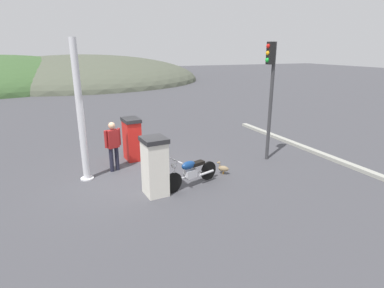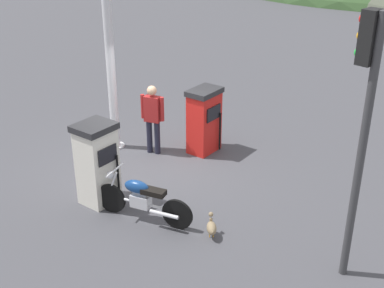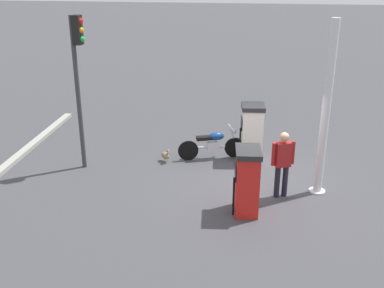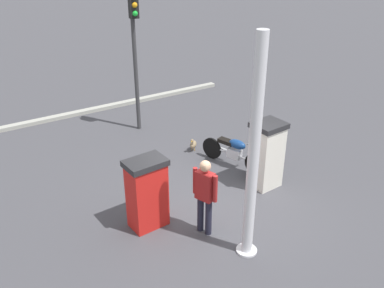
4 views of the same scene
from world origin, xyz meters
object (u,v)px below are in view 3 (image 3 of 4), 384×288
at_px(fuel_pump_far, 247,181).
at_px(wandering_duck, 165,155).
at_px(roadside_traffic_light, 78,68).
at_px(fuel_pump_near, 252,132).
at_px(canopy_support_pole, 325,114).
at_px(attendant_person, 283,161).
at_px(motorcycle_near_pump, 213,143).

bearing_deg(fuel_pump_far, wandering_duck, -46.23).
bearing_deg(roadside_traffic_light, fuel_pump_near, -164.25).
distance_m(fuel_pump_near, canopy_support_pole, 2.73).
bearing_deg(attendant_person, motorcycle_near_pump, -47.75).
distance_m(fuel_pump_near, motorcycle_near_pump, 1.15).
bearing_deg(roadside_traffic_light, fuel_pump_far, 158.05).
relative_size(fuel_pump_near, canopy_support_pole, 0.39).
bearing_deg(fuel_pump_near, roadside_traffic_light, 15.75).
xyz_separation_m(motorcycle_near_pump, wandering_duck, (1.29, 0.45, -0.26)).
relative_size(attendant_person, wandering_duck, 3.91).
bearing_deg(fuel_pump_near, attendant_person, 109.89).
bearing_deg(wandering_duck, motorcycle_near_pump, -160.72).
xyz_separation_m(fuel_pump_far, roadside_traffic_light, (4.45, -1.79, 1.99)).
height_order(motorcycle_near_pump, wandering_duck, motorcycle_near_pump).
xyz_separation_m(attendant_person, canopy_support_pole, (-0.91, -0.38, 1.07)).
height_order(fuel_pump_near, wandering_duck, fuel_pump_near).
bearing_deg(roadside_traffic_light, canopy_support_pole, 175.00).
distance_m(fuel_pump_far, attendant_person, 1.19).
relative_size(motorcycle_near_pump, canopy_support_pole, 0.45).
height_order(fuel_pump_far, attendant_person, attendant_person).
distance_m(wandering_duck, roadside_traffic_light, 3.36).
distance_m(fuel_pump_far, motorcycle_near_pump, 3.15).
bearing_deg(attendant_person, fuel_pump_near, -70.11).
height_order(fuel_pump_far, wandering_duck, fuel_pump_far).
height_order(attendant_person, wandering_duck, attendant_person).
distance_m(fuel_pump_far, roadside_traffic_light, 5.19).
bearing_deg(wandering_duck, fuel_pump_near, -166.64).
relative_size(roadside_traffic_light, canopy_support_pole, 0.98).
bearing_deg(fuel_pump_far, attendant_person, -132.00).
bearing_deg(roadside_traffic_light, wandering_duck, -161.59).
xyz_separation_m(attendant_person, roadside_traffic_light, (5.24, -0.92, 1.83)).
relative_size(fuel_pump_near, fuel_pump_far, 1.07).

